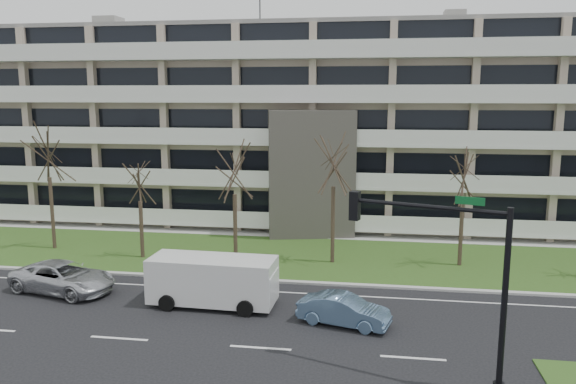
% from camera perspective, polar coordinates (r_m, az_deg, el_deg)
% --- Properties ---
extents(ground, '(160.00, 160.00, 0.00)m').
position_cam_1_polar(ground, '(23.37, -2.82, -15.54)').
color(ground, black).
rests_on(ground, ground).
extents(grass_verge, '(90.00, 10.00, 0.06)m').
position_cam_1_polar(grass_verge, '(35.40, 1.34, -6.57)').
color(grass_verge, '#2E4C19').
rests_on(grass_verge, ground).
extents(curb, '(90.00, 0.35, 0.12)m').
position_cam_1_polar(curb, '(30.67, 0.15, -9.12)').
color(curb, '#B2B2AD').
rests_on(curb, ground).
extents(sidewalk, '(90.00, 2.00, 0.08)m').
position_cam_1_polar(sidewalk, '(40.67, 2.32, -4.39)').
color(sidewalk, '#B2B2AD').
rests_on(sidewalk, ground).
extents(lane_edge_line, '(90.00, 0.12, 0.01)m').
position_cam_1_polar(lane_edge_line, '(29.29, -0.28, -10.16)').
color(lane_edge_line, white).
rests_on(lane_edge_line, ground).
extents(apartment_building, '(60.50, 15.10, 18.75)m').
position_cam_1_polar(apartment_building, '(46.28, 3.30, 6.82)').
color(apartment_building, beige).
rests_on(apartment_building, ground).
extents(silver_pickup, '(5.95, 3.74, 1.53)m').
position_cam_1_polar(silver_pickup, '(31.37, -21.86, -8.05)').
color(silver_pickup, silver).
rests_on(silver_pickup, ground).
extents(blue_sedan, '(4.29, 2.43, 1.34)m').
position_cam_1_polar(blue_sedan, '(25.35, 5.68, -11.85)').
color(blue_sedan, '#6588AF').
rests_on(blue_sedan, ground).
extents(white_van, '(6.13, 2.68, 2.34)m').
position_cam_1_polar(white_van, '(27.41, -7.50, -8.57)').
color(white_van, white).
rests_on(white_van, ground).
extents(traffic_signal, '(5.48, 2.15, 6.66)m').
position_cam_1_polar(traffic_signal, '(20.25, 15.99, -6.90)').
color(traffic_signal, black).
rests_on(traffic_signal, ground).
extents(tree_1, '(4.26, 4.26, 8.51)m').
position_cam_1_polar(tree_1, '(39.18, -23.24, 4.06)').
color(tree_1, '#382B21').
rests_on(tree_1, ground).
extents(tree_2, '(3.21, 3.21, 6.42)m').
position_cam_1_polar(tree_2, '(35.34, -14.88, 1.31)').
color(tree_2, '#382B21').
rests_on(tree_2, ground).
extents(tree_3, '(3.75, 3.75, 7.49)m').
position_cam_1_polar(tree_3, '(33.20, -5.48, 2.52)').
color(tree_3, '#382B21').
rests_on(tree_3, ground).
extents(tree_4, '(4.18, 4.18, 8.35)m').
position_cam_1_polar(tree_4, '(32.99, 4.67, 3.67)').
color(tree_4, '#382B21').
rests_on(tree_4, ground).
extents(tree_5, '(3.64, 3.64, 7.28)m').
position_cam_1_polar(tree_5, '(33.94, 17.47, 2.00)').
color(tree_5, '#382B21').
rests_on(tree_5, ground).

